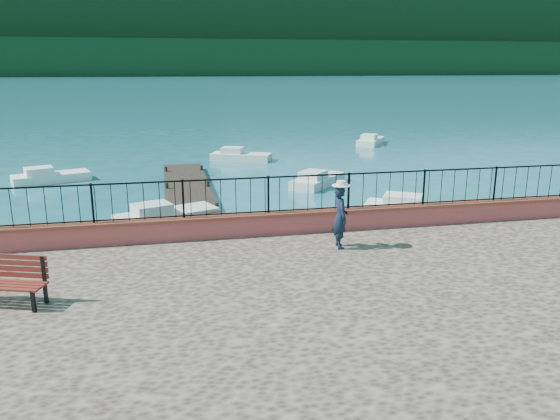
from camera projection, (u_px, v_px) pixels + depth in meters
name	position (u px, v px, depth m)	size (l,w,h in m)	color
ground	(316.00, 339.00, 11.40)	(2000.00, 2000.00, 0.00)	#19596B
parapet	(280.00, 223.00, 14.51)	(28.00, 0.46, 0.58)	#BC4D44
railing	(280.00, 195.00, 14.32)	(27.00, 0.05, 0.95)	black
dock	(190.00, 201.00, 22.30)	(2.00, 16.00, 0.30)	#2D231C
far_forest	(165.00, 58.00, 292.64)	(900.00, 60.00, 18.00)	black
foothills	(164.00, 38.00, 346.00)	(900.00, 120.00, 44.00)	black
companion_hill	(373.00, 70.00, 584.85)	(448.00, 384.00, 180.00)	#142D23
park_bench	(3.00, 290.00, 10.17)	(1.75, 1.07, 0.92)	black
person	(340.00, 217.00, 13.25)	(0.57, 0.37, 1.55)	black
hat	(341.00, 183.00, 13.03)	(0.44, 0.44, 0.12)	white
boat_0	(167.00, 212.00, 19.75)	(3.64, 1.30, 0.80)	silver
boat_1	(418.00, 206.00, 20.64)	(3.95, 1.30, 0.80)	white
boat_2	(318.00, 177.00, 25.88)	(3.40, 1.30, 0.80)	silver
boat_3	(51.00, 174.00, 26.62)	(3.54, 1.30, 0.80)	silver
boat_4	(241.00, 154.00, 32.67)	(3.55, 1.30, 0.80)	silver
boat_5	(371.00, 139.00, 39.29)	(3.38, 1.30, 0.80)	white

